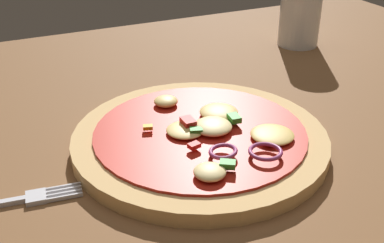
% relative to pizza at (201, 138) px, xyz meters
% --- Properties ---
extents(dining_table, '(1.26, 0.87, 0.04)m').
position_rel_pizza_xyz_m(dining_table, '(-0.02, 0.02, -0.03)').
color(dining_table, brown).
rests_on(dining_table, ground).
extents(pizza, '(0.27, 0.27, 0.03)m').
position_rel_pizza_xyz_m(pizza, '(0.00, 0.00, 0.00)').
color(pizza, tan).
rests_on(pizza, dining_table).
extents(beer_glass, '(0.07, 0.07, 0.12)m').
position_rel_pizza_xyz_m(beer_glass, '(0.29, 0.23, 0.04)').
color(beer_glass, silver).
rests_on(beer_glass, dining_table).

